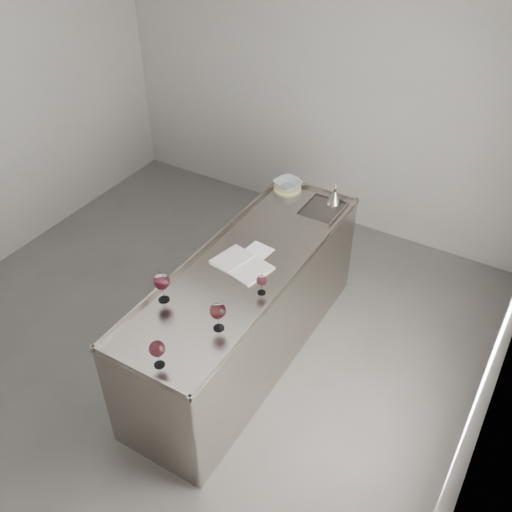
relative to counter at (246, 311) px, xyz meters
The scene contains 12 objects.
room_shell 1.10m from the counter, 148.97° to the right, with size 4.54×5.04×2.84m.
counter is the anchor object (origin of this frame).
wine_glass_left 0.92m from the counter, 114.26° to the right, with size 0.11×0.11×0.22m.
wine_glass_middle 1.24m from the counter, 86.87° to the right, with size 0.10×0.10×0.19m.
wine_glass_right 0.91m from the counter, 73.26° to the right, with size 0.10×0.10×0.21m.
wine_glass_small 0.66m from the counter, 39.36° to the right, with size 0.07×0.07×0.15m.
notebook 0.47m from the counter, 124.54° to the right, with size 0.46×0.37×0.02m.
loose_paper_top 0.48m from the counter, behind, with size 0.20×0.28×0.00m, color silver.
loose_paper_under 0.49m from the counter, 91.76° to the left, with size 0.19×0.27×0.00m, color white.
trivet 1.20m from the counter, 102.33° to the left, with size 0.24×0.24×0.02m, color #D3CB88.
ceramic_bowl 1.22m from the counter, 102.33° to the left, with size 0.23×0.23×0.06m, color gray.
wine_funnel 1.22m from the counter, 79.04° to the left, with size 0.13×0.13×0.19m.
Camera 1 is at (2.22, -2.44, 3.56)m, focal length 40.00 mm.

